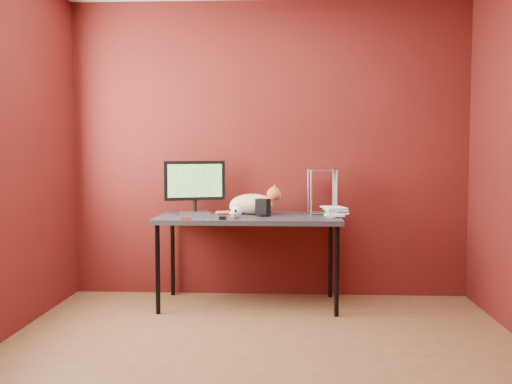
{
  "coord_description": "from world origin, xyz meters",
  "views": [
    {
      "loc": [
        0.14,
        -3.31,
        1.27
      ],
      "look_at": [
        -0.08,
        1.15,
        0.96
      ],
      "focal_mm": 40.0,
      "sensor_mm": 36.0,
      "label": 1
    }
  ],
  "objects_px": {
    "skull_mug": "(236,212)",
    "speaker": "(263,208)",
    "monitor": "(195,184)",
    "cat": "(253,204)",
    "desk": "(249,222)",
    "book_stack": "(326,161)"
  },
  "relations": [
    {
      "from": "cat",
      "to": "book_stack",
      "type": "relative_size",
      "value": 0.61
    },
    {
      "from": "monitor",
      "to": "cat",
      "type": "xyz_separation_m",
      "value": [
        0.49,
        -0.01,
        -0.16
      ]
    },
    {
      "from": "cat",
      "to": "skull_mug",
      "type": "height_order",
      "value": "cat"
    },
    {
      "from": "book_stack",
      "to": "skull_mug",
      "type": "bearing_deg",
      "value": -165.22
    },
    {
      "from": "skull_mug",
      "to": "speaker",
      "type": "bearing_deg",
      "value": 62.09
    },
    {
      "from": "desk",
      "to": "monitor",
      "type": "bearing_deg",
      "value": 164.66
    },
    {
      "from": "desk",
      "to": "monitor",
      "type": "relative_size",
      "value": 2.99
    },
    {
      "from": "desk",
      "to": "monitor",
      "type": "distance_m",
      "value": 0.57
    },
    {
      "from": "cat",
      "to": "desk",
      "type": "bearing_deg",
      "value": -97.94
    },
    {
      "from": "skull_mug",
      "to": "speaker",
      "type": "distance_m",
      "value": 0.27
    },
    {
      "from": "speaker",
      "to": "book_stack",
      "type": "relative_size",
      "value": 0.16
    },
    {
      "from": "skull_mug",
      "to": "monitor",
      "type": "bearing_deg",
      "value": 161.96
    },
    {
      "from": "desk",
      "to": "book_stack",
      "type": "xyz_separation_m",
      "value": [
        0.63,
        -0.01,
        0.5
      ]
    },
    {
      "from": "monitor",
      "to": "book_stack",
      "type": "distance_m",
      "value": 1.13
    },
    {
      "from": "desk",
      "to": "monitor",
      "type": "xyz_separation_m",
      "value": [
        -0.47,
        0.13,
        0.3
      ]
    },
    {
      "from": "cat",
      "to": "speaker",
      "type": "distance_m",
      "value": 0.17
    },
    {
      "from": "speaker",
      "to": "book_stack",
      "type": "xyz_separation_m",
      "value": [
        0.51,
        0.02,
        0.38
      ]
    },
    {
      "from": "monitor",
      "to": "skull_mug",
      "type": "height_order",
      "value": "monitor"
    },
    {
      "from": "skull_mug",
      "to": "speaker",
      "type": "height_order",
      "value": "speaker"
    },
    {
      "from": "cat",
      "to": "speaker",
      "type": "height_order",
      "value": "cat"
    },
    {
      "from": "monitor",
      "to": "speaker",
      "type": "relative_size",
      "value": 3.51
    },
    {
      "from": "desk",
      "to": "skull_mug",
      "type": "bearing_deg",
      "value": -115.53
    }
  ]
}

